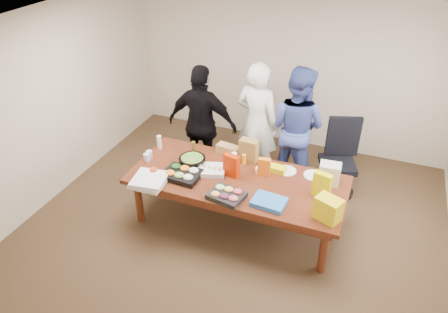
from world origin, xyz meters
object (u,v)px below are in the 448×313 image
at_px(person_right, 296,127).
at_px(salad_bowl, 192,161).
at_px(conference_table, 237,201).
at_px(sheet_cake, 210,170).
at_px(person_center, 257,124).
at_px(office_chair, 338,162).

height_order(person_right, salad_bowl, person_right).
relative_size(conference_table, person_right, 1.48).
xyz_separation_m(conference_table, sheet_cake, (-0.39, -0.01, 0.41)).
xyz_separation_m(conference_table, person_center, (-0.11, 1.15, 0.58)).
bearing_deg(salad_bowl, person_center, 62.51).
height_order(office_chair, sheet_cake, office_chair).
bearing_deg(person_right, salad_bowl, 60.49).
xyz_separation_m(person_right, salad_bowl, (-1.12, -1.21, -0.14)).
bearing_deg(salad_bowl, sheet_cake, -14.63).
bearing_deg(sheet_cake, office_chair, 19.82).
relative_size(conference_table, person_center, 1.46).
xyz_separation_m(office_chair, person_center, (-1.24, -0.03, 0.39)).
bearing_deg(salad_bowl, person_right, 47.17).
height_order(sheet_cake, salad_bowl, salad_bowl).
bearing_deg(person_right, person_center, 25.96).
distance_m(office_chair, sheet_cake, 1.94).
bearing_deg(person_center, sheet_cake, 89.11).
distance_m(conference_table, person_center, 1.29).
xyz_separation_m(conference_table, office_chair, (1.13, 1.18, 0.19)).
bearing_deg(person_center, office_chair, -166.26).
height_order(conference_table, salad_bowl, salad_bowl).
bearing_deg(sheet_cake, person_right, 38.89).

